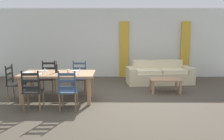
% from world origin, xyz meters
% --- Properties ---
extents(ground_plane, '(9.60, 9.60, 0.02)m').
position_xyz_m(ground_plane, '(0.00, 0.00, -0.01)').
color(ground_plane, '#473F33').
extents(wall_far, '(9.60, 0.16, 2.70)m').
position_xyz_m(wall_far, '(0.00, 3.30, 1.35)').
color(wall_far, silver).
rests_on(wall_far, ground_plane).
extents(curtain_panel_left, '(0.35, 0.08, 2.20)m').
position_xyz_m(curtain_panel_left, '(0.54, 3.16, 1.10)').
color(curtain_panel_left, gold).
rests_on(curtain_panel_left, ground_plane).
extents(curtain_panel_right, '(0.35, 0.08, 2.20)m').
position_xyz_m(curtain_panel_right, '(2.94, 3.16, 1.10)').
color(curtain_panel_right, gold).
rests_on(curtain_panel_right, ground_plane).
extents(dining_table, '(1.90, 0.96, 0.75)m').
position_xyz_m(dining_table, '(-1.34, 0.01, 0.66)').
color(dining_table, '#A77B57').
rests_on(dining_table, ground_plane).
extents(dining_chair_near_left, '(0.44, 0.42, 0.96)m').
position_xyz_m(dining_chair_near_left, '(-1.75, -0.76, 0.48)').
color(dining_chair_near_left, black).
rests_on(dining_chair_near_left, ground_plane).
extents(dining_chair_near_right, '(0.43, 0.41, 0.96)m').
position_xyz_m(dining_chair_near_right, '(-0.93, -0.76, 0.48)').
color(dining_chair_near_right, navy).
rests_on(dining_chair_near_right, ground_plane).
extents(dining_chair_far_left, '(0.43, 0.41, 0.96)m').
position_xyz_m(dining_chair_far_left, '(-1.82, 0.75, 0.48)').
color(dining_chair_far_left, black).
rests_on(dining_chair_far_left, ground_plane).
extents(dining_chair_far_right, '(0.43, 0.41, 0.96)m').
position_xyz_m(dining_chair_far_right, '(-0.90, 0.74, 0.48)').
color(dining_chair_far_right, '#304361').
rests_on(dining_chair_far_right, ground_plane).
extents(dining_chair_head_west, '(0.40, 0.42, 0.96)m').
position_xyz_m(dining_chair_head_west, '(-2.49, -0.01, 0.48)').
color(dining_chair_head_west, black).
rests_on(dining_chair_head_west, ground_plane).
extents(dinner_plate_near_left, '(0.24, 0.24, 0.02)m').
position_xyz_m(dinner_plate_near_left, '(-1.79, -0.24, 0.76)').
color(dinner_plate_near_left, white).
rests_on(dinner_plate_near_left, dining_table).
extents(fork_near_left, '(0.02, 0.17, 0.01)m').
position_xyz_m(fork_near_left, '(-1.94, -0.24, 0.75)').
color(fork_near_left, silver).
rests_on(fork_near_left, dining_table).
extents(dinner_plate_near_right, '(0.24, 0.24, 0.02)m').
position_xyz_m(dinner_plate_near_right, '(-0.89, -0.24, 0.76)').
color(dinner_plate_near_right, white).
rests_on(dinner_plate_near_right, dining_table).
extents(fork_near_right, '(0.02, 0.17, 0.01)m').
position_xyz_m(fork_near_right, '(-1.04, -0.24, 0.75)').
color(fork_near_right, silver).
rests_on(fork_near_right, dining_table).
extents(dinner_plate_far_left, '(0.24, 0.24, 0.02)m').
position_xyz_m(dinner_plate_far_left, '(-1.79, 0.26, 0.76)').
color(dinner_plate_far_left, white).
rests_on(dinner_plate_far_left, dining_table).
extents(fork_far_left, '(0.02, 0.17, 0.01)m').
position_xyz_m(fork_far_left, '(-1.94, 0.26, 0.75)').
color(fork_far_left, silver).
rests_on(fork_far_left, dining_table).
extents(dinner_plate_far_right, '(0.24, 0.24, 0.02)m').
position_xyz_m(dinner_plate_far_right, '(-0.89, 0.26, 0.76)').
color(dinner_plate_far_right, white).
rests_on(dinner_plate_far_right, dining_table).
extents(fork_far_right, '(0.03, 0.17, 0.01)m').
position_xyz_m(fork_far_right, '(-1.04, 0.26, 0.75)').
color(fork_far_right, silver).
rests_on(fork_far_right, dining_table).
extents(dinner_plate_head_west, '(0.24, 0.24, 0.02)m').
position_xyz_m(dinner_plate_head_west, '(-2.12, 0.01, 0.76)').
color(dinner_plate_head_west, white).
rests_on(dinner_plate_head_west, dining_table).
extents(fork_head_west, '(0.02, 0.17, 0.01)m').
position_xyz_m(fork_head_west, '(-2.27, 0.01, 0.75)').
color(fork_head_west, silver).
rests_on(fork_head_west, dining_table).
extents(wine_bottle, '(0.07, 0.07, 0.32)m').
position_xyz_m(wine_bottle, '(-1.38, 0.02, 0.87)').
color(wine_bottle, black).
rests_on(wine_bottle, dining_table).
extents(wine_glass_near_left, '(0.06, 0.06, 0.16)m').
position_xyz_m(wine_glass_near_left, '(-1.64, -0.11, 0.86)').
color(wine_glass_near_left, white).
rests_on(wine_glass_near_left, dining_table).
extents(wine_glass_near_right, '(0.06, 0.06, 0.16)m').
position_xyz_m(wine_glass_near_right, '(-0.74, -0.14, 0.86)').
color(wine_glass_near_right, white).
rests_on(wine_glass_near_right, dining_table).
extents(coffee_cup_primary, '(0.07, 0.07, 0.09)m').
position_xyz_m(coffee_cup_primary, '(-1.07, 0.05, 0.80)').
color(coffee_cup_primary, beige).
rests_on(coffee_cup_primary, dining_table).
extents(couch, '(2.35, 1.03, 0.80)m').
position_xyz_m(couch, '(1.74, 2.08, 0.29)').
color(couch, beige).
rests_on(couch, ground_plane).
extents(coffee_table, '(0.90, 0.56, 0.42)m').
position_xyz_m(coffee_table, '(1.68, 0.86, 0.36)').
color(coffee_table, '#A77B57').
rests_on(coffee_table, ground_plane).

